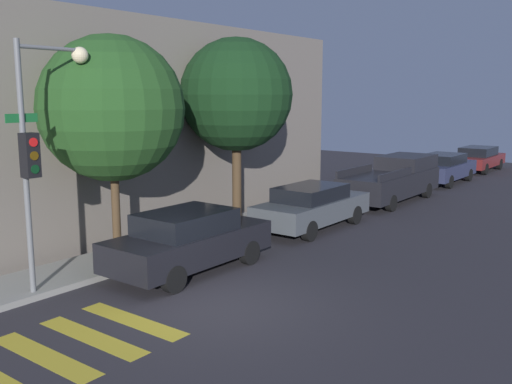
{
  "coord_description": "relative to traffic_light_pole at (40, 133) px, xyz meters",
  "views": [
    {
      "loc": [
        -8.32,
        -7.31,
        4.25
      ],
      "look_at": [
        4.02,
        2.1,
        1.6
      ],
      "focal_mm": 40.0,
      "sensor_mm": 36.0,
      "label": 1
    }
  ],
  "objects": [
    {
      "name": "ground_plane",
      "position": [
        1.65,
        -3.37,
        -3.46
      ],
      "size": [
        60.0,
        60.0,
        0.0
      ],
      "primitive_type": "plane",
      "color": "#2D2B30"
    },
    {
      "name": "sidewalk",
      "position": [
        1.65,
        0.74,
        -3.39
      ],
      "size": [
        26.0,
        1.81,
        0.14
      ],
      "primitive_type": "cube",
      "color": "gray",
      "rests_on": "ground"
    },
    {
      "name": "crosswalk",
      "position": [
        -1.32,
        -2.57,
        -3.46
      ],
      "size": [
        3.27,
        2.6,
        0.0
      ],
      "color": "gold",
      "rests_on": "ground"
    },
    {
      "name": "traffic_light_pole",
      "position": [
        0.0,
        0.0,
        0.0
      ],
      "size": [
        2.0,
        0.56,
        5.35
      ],
      "color": "slate",
      "rests_on": "ground"
    },
    {
      "name": "sedan_near_corner",
      "position": [
        2.98,
        -1.27,
        -2.68
      ],
      "size": [
        4.31,
        1.82,
        1.51
      ],
      "color": "black",
      "rests_on": "ground"
    },
    {
      "name": "sedan_middle",
      "position": [
        8.63,
        -1.27,
        -2.72
      ],
      "size": [
        4.57,
        1.78,
        1.41
      ],
      "color": "#4C5156",
      "rests_on": "ground"
    },
    {
      "name": "pickup_truck",
      "position": [
        14.84,
        -1.27,
        -2.58
      ],
      "size": [
        5.73,
        1.96,
        1.74
      ],
      "color": "black",
      "rests_on": "ground"
    },
    {
      "name": "sedan_far_end",
      "position": [
        20.68,
        -1.27,
        -2.71
      ],
      "size": [
        4.6,
        1.81,
        1.43
      ],
      "color": "#2D3351",
      "rests_on": "ground"
    },
    {
      "name": "sedan_tail_of_row",
      "position": [
        26.36,
        -1.27,
        -2.74
      ],
      "size": [
        4.6,
        1.79,
        1.36
      ],
      "color": "maroon",
      "rests_on": "ground"
    },
    {
      "name": "tree_near_corner",
      "position": [
        2.51,
        0.83,
        0.44
      ],
      "size": [
        3.63,
        3.63,
        5.73
      ],
      "color": "#4C3823",
      "rests_on": "ground"
    },
    {
      "name": "tree_midblock",
      "position": [
        7.4,
        0.83,
        0.77
      ],
      "size": [
        3.56,
        3.56,
        6.03
      ],
      "color": "#4C3823",
      "rests_on": "ground"
    }
  ]
}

